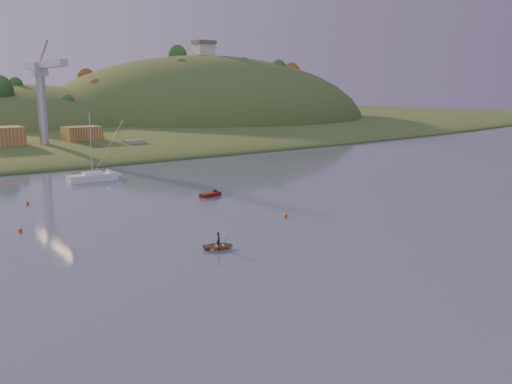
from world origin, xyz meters
TOP-DOWN VIEW (x-y plane):
  - ground at (0.00, 0.00)m, footprint 500.00×500.00m
  - hill_right at (95.00, 195.00)m, footprint 150.00×130.00m
  - hilltop_house at (95.00, 195.00)m, footprint 9.00×7.00m
  - wharf at (5.00, 122.00)m, footprint 42.00×16.00m
  - shed_east at (13.00, 124.00)m, footprint 9.00×7.00m
  - dock_crane at (2.00, 118.39)m, footprint 3.20×28.00m
  - sailboat_far at (-3.11, 74.82)m, footprint 8.87×2.80m
  - canoe at (-8.69, 24.34)m, footprint 3.92×3.34m
  - paddler at (-8.69, 24.34)m, footprint 0.55×0.68m
  - red_tender at (6.88, 49.67)m, footprint 4.23×2.07m
  - work_vessel at (22.23, 112.07)m, footprint 13.11×6.30m
  - buoy_0 at (6.50, 31.58)m, footprint 0.50×0.50m
  - buoy_1 at (-23.59, 44.47)m, footprint 0.50×0.50m
  - buoy_2 at (-18.46, 60.26)m, footprint 0.50×0.50m

SIDE VIEW (x-z plane):
  - ground at x=0.00m, z-range 0.00..0.00m
  - hill_right at x=95.00m, z-range -30.00..30.00m
  - buoy_0 at x=6.50m, z-range 0.00..0.50m
  - buoy_1 at x=-23.59m, z-range 0.00..0.50m
  - buoy_2 at x=-18.46m, z-range 0.00..0.50m
  - red_tender at x=6.88m, z-range -0.40..0.98m
  - canoe at x=-8.69m, z-range 0.00..0.69m
  - sailboat_far at x=-3.11m, z-range -5.34..6.91m
  - paddler at x=-8.69m, z-range 0.00..1.59m
  - work_vessel at x=22.23m, z-range -0.46..2.77m
  - wharf at x=5.00m, z-range 0.00..2.40m
  - shed_east at x=13.00m, z-range 2.40..6.40m
  - dock_crane at x=2.00m, z-range 7.02..27.32m
  - hilltop_house at x=95.00m, z-range 30.18..36.63m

